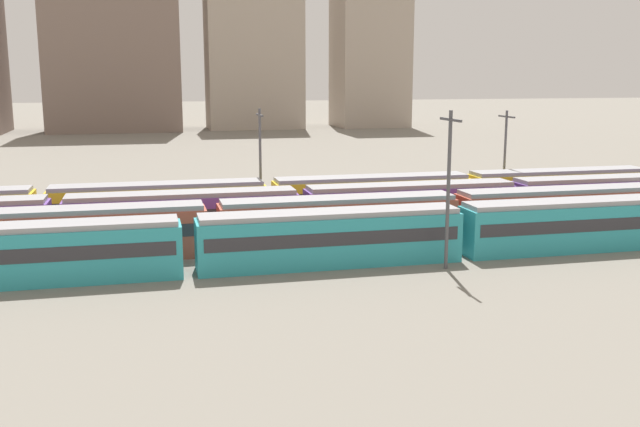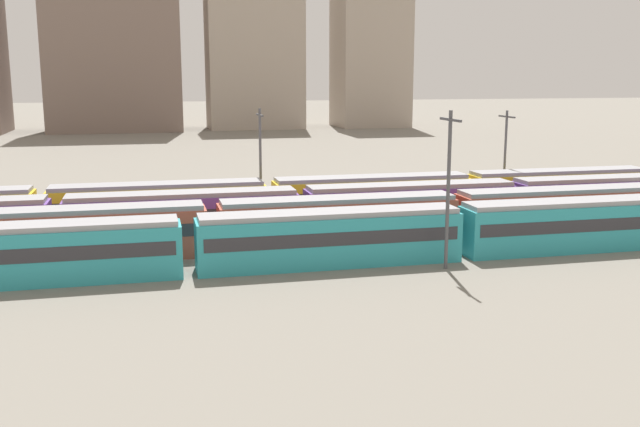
# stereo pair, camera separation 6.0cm
# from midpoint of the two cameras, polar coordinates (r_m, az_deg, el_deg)

# --- Properties ---
(train_track_0) EXTENTS (74.70, 3.06, 3.75)m
(train_track_0) POSITION_cam_midpoint_polar(r_m,az_deg,el_deg) (47.54, -10.34, -2.46)
(train_track_0) COLOR teal
(train_track_0) RESTS_ON ground_plane
(train_track_1) EXTENTS (74.70, 3.06, 3.75)m
(train_track_1) POSITION_cam_midpoint_polar(r_m,az_deg,el_deg) (52.73, -8.52, -1.08)
(train_track_1) COLOR #BC4C38
(train_track_1) RESTS_ON ground_plane
(train_track_2) EXTENTS (112.50, 3.06, 3.75)m
(train_track_2) POSITION_cam_midpoint_polar(r_m,az_deg,el_deg) (65.40, 14.91, 1.00)
(train_track_2) COLOR #6B429E
(train_track_2) RESTS_ON ground_plane
(train_track_3) EXTENTS (93.60, 3.06, 3.75)m
(train_track_3) POSITION_cam_midpoint_polar(r_m,az_deg,el_deg) (65.77, 4.09, 1.39)
(train_track_3) COLOR yellow
(train_track_3) RESTS_ON ground_plane
(catenary_pole_0) EXTENTS (0.24, 3.20, 10.49)m
(catenary_pole_0) POSITION_cam_midpoint_polar(r_m,az_deg,el_deg) (47.94, 10.06, 2.41)
(catenary_pole_0) COLOR #4C4C51
(catenary_pole_0) RESTS_ON ground_plane
(catenary_pole_1) EXTENTS (0.24, 3.20, 9.76)m
(catenary_pole_1) POSITION_cam_midpoint_polar(r_m,az_deg,el_deg) (65.94, -4.76, 4.50)
(catenary_pole_1) COLOR #4C4C51
(catenary_pole_1) RESTS_ON ground_plane
(catenary_pole_3) EXTENTS (0.24, 3.20, 9.29)m
(catenary_pole_3) POSITION_cam_midpoint_polar(r_m,az_deg,el_deg) (73.83, 14.35, 4.69)
(catenary_pole_3) COLOR #4C4C51
(catenary_pole_3) RESTS_ON ground_plane
(distant_building_2) EXTENTS (29.23, 18.43, 45.51)m
(distant_building_2) POSITION_cam_midpoint_polar(r_m,az_deg,el_deg) (174.01, -16.12, 13.80)
(distant_building_2) COLOR #7A665B
(distant_building_2) RESTS_ON ground_plane
(distant_building_3) EXTENTS (22.14, 13.95, 38.25)m
(distant_building_3) POSITION_cam_midpoint_polar(r_m,az_deg,el_deg) (175.56, -5.28, 12.95)
(distant_building_3) COLOR #A89989
(distant_building_3) RESTS_ON ground_plane
(distant_building_4) EXTENTS (16.83, 15.69, 43.79)m
(distant_building_4) POSITION_cam_midpoint_polar(r_m,az_deg,el_deg) (182.08, 3.95, 13.77)
(distant_building_4) COLOR #A89989
(distant_building_4) RESTS_ON ground_plane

